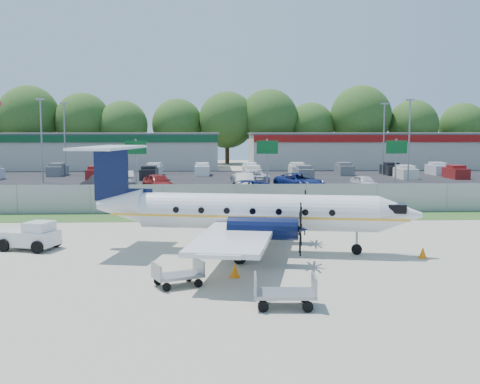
{
  "coord_description": "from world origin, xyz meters",
  "views": [
    {
      "loc": [
        -1.4,
        -27.55,
        5.83
      ],
      "look_at": [
        0.0,
        6.0,
        2.3
      ],
      "focal_mm": 45.0,
      "sensor_mm": 36.0,
      "label": 1
    }
  ],
  "objects_px": {
    "pushback_tug": "(32,236)",
    "baggage_cart_near": "(285,292)",
    "baggage_cart_far": "(178,275)",
    "aircraft": "(250,212)"
  },
  "relations": [
    {
      "from": "aircraft",
      "to": "baggage_cart_near",
      "type": "bearing_deg",
      "value": -86.17
    },
    {
      "from": "baggage_cart_near",
      "to": "pushback_tug",
      "type": "bearing_deg",
      "value": 138.14
    },
    {
      "from": "aircraft",
      "to": "baggage_cart_far",
      "type": "distance_m",
      "value": 7.11
    },
    {
      "from": "pushback_tug",
      "to": "baggage_cart_far",
      "type": "xyz_separation_m",
      "value": [
        7.49,
        -7.19,
        -0.23
      ]
    },
    {
      "from": "aircraft",
      "to": "pushback_tug",
      "type": "relative_size",
      "value": 5.69
    },
    {
      "from": "baggage_cart_near",
      "to": "baggage_cart_far",
      "type": "relative_size",
      "value": 1.03
    },
    {
      "from": "pushback_tug",
      "to": "baggage_cart_near",
      "type": "bearing_deg",
      "value": -41.86
    },
    {
      "from": "aircraft",
      "to": "pushback_tug",
      "type": "bearing_deg",
      "value": 174.89
    },
    {
      "from": "baggage_cart_near",
      "to": "aircraft",
      "type": "bearing_deg",
      "value": 93.83
    },
    {
      "from": "baggage_cart_far",
      "to": "baggage_cart_near",
      "type": "bearing_deg",
      "value": -37.44
    }
  ]
}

